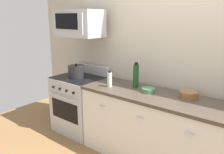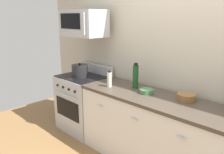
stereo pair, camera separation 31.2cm
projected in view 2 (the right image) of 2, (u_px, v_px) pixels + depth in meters
name	position (u px, v px, depth m)	size (l,w,h in m)	color
back_wall	(193.00, 59.00, 2.75)	(5.60, 0.10, 2.70)	beige
counter_unit	(170.00, 138.00, 2.69)	(2.51, 0.66, 0.92)	silver
range_oven	(84.00, 102.00, 3.80)	(0.76, 0.69, 1.07)	#B7BABF
microwave	(83.00, 23.00, 3.50)	(0.74, 0.44, 0.40)	#B7BABF
bottle_wine_green	(136.00, 76.00, 3.03)	(0.08, 0.08, 0.34)	#19471E
bottle_vinegar_white	(109.00, 79.00, 3.10)	(0.06, 0.06, 0.22)	silver
bowl_green_glaze	(146.00, 91.00, 2.86)	(0.17, 0.17, 0.05)	#477A4C
bowl_wooden_salad	(186.00, 97.00, 2.61)	(0.21, 0.21, 0.08)	brown
stockpot	(80.00, 71.00, 3.62)	(0.25, 0.25, 0.22)	#262628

